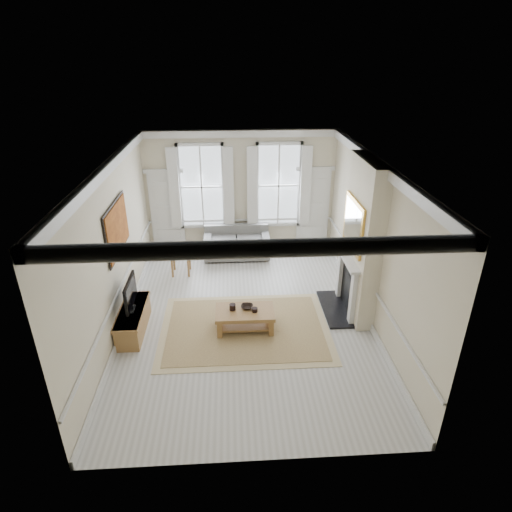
{
  "coord_description": "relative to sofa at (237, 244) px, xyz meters",
  "views": [
    {
      "loc": [
        -0.27,
        -7.79,
        5.29
      ],
      "look_at": [
        0.24,
        0.49,
        1.25
      ],
      "focal_mm": 30.0,
      "sensor_mm": 36.0,
      "label": 1
    }
  ],
  "objects": [
    {
      "name": "tv",
      "position": [
        -2.18,
        -3.44,
        0.55
      ],
      "size": [
        0.08,
        0.9,
        0.68
      ],
      "color": "black",
      "rests_on": "tv_stand"
    },
    {
      "name": "ceramic_pot_b",
      "position": [
        0.29,
        -3.57,
        0.14
      ],
      "size": [
        0.12,
        0.12,
        0.09
      ],
      "primitive_type": "cylinder",
      "color": "black",
      "rests_on": "coffee_table"
    },
    {
      "name": "left_wall",
      "position": [
        -2.46,
        -3.11,
        1.34
      ],
      "size": [
        0.0,
        7.2,
        7.2
      ],
      "primitive_type": "plane",
      "rotation": [
        1.57,
        0.0,
        1.57
      ],
      "color": "beige",
      "rests_on": "floor"
    },
    {
      "name": "mirror",
      "position": [
        2.35,
        -2.91,
        1.69
      ],
      "size": [
        0.06,
        1.26,
        1.06
      ],
      "primitive_type": "cube",
      "color": "gold",
      "rests_on": "chimney_breast"
    },
    {
      "name": "window_left",
      "position": [
        -0.91,
        0.44,
        1.54
      ],
      "size": [
        1.26,
        0.2,
        2.2
      ],
      "primitive_type": null,
      "color": "#B2BCC6",
      "rests_on": "back_wall"
    },
    {
      "name": "floor",
      "position": [
        0.14,
        -3.11,
        -0.36
      ],
      "size": [
        7.2,
        7.2,
        0.0
      ],
      "primitive_type": "plane",
      "color": "#B7B5AD",
      "rests_on": "ground"
    },
    {
      "name": "coffee_table",
      "position": [
        0.09,
        -3.52,
        0.01
      ],
      "size": [
        1.21,
        0.71,
        0.45
      ],
      "rotation": [
        0.0,
        0.0,
        -0.01
      ],
      "color": "brown",
      "rests_on": "rug"
    },
    {
      "name": "side_table",
      "position": [
        -1.46,
        -0.94,
        0.13
      ],
      "size": [
        0.56,
        0.56,
        0.59
      ],
      "rotation": [
        0.0,
        0.0,
        0.17
      ],
      "color": "brown",
      "rests_on": "floor"
    },
    {
      "name": "right_wall",
      "position": [
        2.74,
        -3.11,
        1.34
      ],
      "size": [
        0.0,
        7.2,
        7.2
      ],
      "primitive_type": "plane",
      "rotation": [
        1.57,
        0.0,
        -1.57
      ],
      "color": "beige",
      "rests_on": "floor"
    },
    {
      "name": "tv_stand",
      "position": [
        -2.2,
        -3.44,
        -0.1
      ],
      "size": [
        0.46,
        1.44,
        0.51
      ],
      "primitive_type": "cube",
      "color": "brown",
      "rests_on": "floor"
    },
    {
      "name": "painting",
      "position": [
        -2.42,
        -2.81,
        1.69
      ],
      "size": [
        0.05,
        1.66,
        1.06
      ],
      "primitive_type": "cube",
      "color": "#BA661F",
      "rests_on": "left_wall"
    },
    {
      "name": "ceramic_pot_a",
      "position": [
        -0.16,
        -3.47,
        0.16
      ],
      "size": [
        0.13,
        0.13,
        0.13
      ],
      "primitive_type": "cylinder",
      "color": "black",
      "rests_on": "coffee_table"
    },
    {
      "name": "chimney_breast",
      "position": [
        2.56,
        -2.91,
        1.34
      ],
      "size": [
        0.35,
        1.7,
        3.38
      ],
      "primitive_type": "cube",
      "color": "beige",
      "rests_on": "floor"
    },
    {
      "name": "window_right",
      "position": [
        1.19,
        0.44,
        1.54
      ],
      "size": [
        1.26,
        0.2,
        2.2
      ],
      "primitive_type": null,
      "color": "#B2BCC6",
      "rests_on": "back_wall"
    },
    {
      "name": "rug",
      "position": [
        0.09,
        -3.52,
        -0.34
      ],
      "size": [
        3.5,
        2.6,
        0.02
      ],
      "primitive_type": "cube",
      "color": "#8F6E4A",
      "rests_on": "floor"
    },
    {
      "name": "ceiling",
      "position": [
        0.14,
        -3.11,
        3.04
      ],
      "size": [
        7.2,
        7.2,
        0.0
      ],
      "primitive_type": "plane",
      "rotation": [
        3.14,
        0.0,
        0.0
      ],
      "color": "white",
      "rests_on": "back_wall"
    },
    {
      "name": "door_left",
      "position": [
        -1.91,
        0.45,
        0.79
      ],
      "size": [
        0.9,
        0.08,
        2.3
      ],
      "primitive_type": "cube",
      "color": "silver",
      "rests_on": "floor"
    },
    {
      "name": "hearth",
      "position": [
        2.14,
        -2.91,
        -0.33
      ],
      "size": [
        0.55,
        1.5,
        0.05
      ],
      "primitive_type": "cube",
      "color": "black",
      "rests_on": "floor"
    },
    {
      "name": "door_right",
      "position": [
        2.19,
        0.45,
        0.79
      ],
      "size": [
        0.9,
        0.08,
        2.3
      ],
      "primitive_type": "cube",
      "color": "silver",
      "rests_on": "floor"
    },
    {
      "name": "back_wall",
      "position": [
        0.14,
        0.49,
        1.34
      ],
      "size": [
        5.2,
        0.0,
        5.2
      ],
      "primitive_type": "plane",
      "rotation": [
        1.57,
        0.0,
        0.0
      ],
      "color": "beige",
      "rests_on": "floor"
    },
    {
      "name": "bowl",
      "position": [
        0.14,
        -3.42,
        0.13
      ],
      "size": [
        0.27,
        0.27,
        0.06
      ],
      "primitive_type": "imported",
      "rotation": [
        0.0,
        0.0,
        -0.11
      ],
      "color": "black",
      "rests_on": "coffee_table"
    },
    {
      "name": "sofa",
      "position": [
        0.0,
        0.0,
        0.0
      ],
      "size": [
        1.8,
        0.87,
        0.85
      ],
      "color": "slate",
      "rests_on": "floor"
    },
    {
      "name": "fireplace",
      "position": [
        2.34,
        -2.91,
        0.38
      ],
      "size": [
        0.21,
        1.45,
        1.33
      ],
      "color": "silver",
      "rests_on": "floor"
    }
  ]
}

